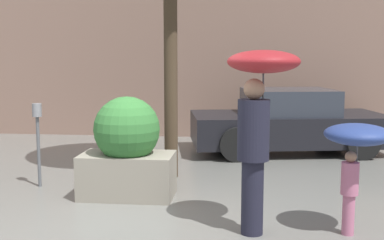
{
  "coord_description": "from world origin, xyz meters",
  "views": [
    {
      "loc": [
        1.45,
        -5.47,
        1.98
      ],
      "look_at": [
        0.72,
        1.6,
        1.05
      ],
      "focal_mm": 45.0,
      "sensor_mm": 36.0,
      "label": 1
    }
  ],
  "objects": [
    {
      "name": "parking_meter",
      "position": [
        -1.63,
        1.47,
        0.92
      ],
      "size": [
        0.14,
        0.14,
        1.29
      ],
      "color": "#595B60",
      "rests_on": "ground"
    },
    {
      "name": "ground_plane",
      "position": [
        0.0,
        0.0,
        0.0
      ],
      "size": [
        40.0,
        40.0,
        0.0
      ],
      "primitive_type": "plane",
      "color": "slate"
    },
    {
      "name": "planter_box",
      "position": [
        -0.15,
        1.08,
        0.69
      ],
      "size": [
        1.31,
        0.93,
        1.44
      ],
      "color": "gray",
      "rests_on": "ground"
    },
    {
      "name": "building_facade",
      "position": [
        0.0,
        6.5,
        3.0
      ],
      "size": [
        18.0,
        0.3,
        6.0
      ],
      "color": "#8C6B5B",
      "rests_on": "ground"
    },
    {
      "name": "parked_car_near",
      "position": [
        2.42,
        4.71,
        0.61
      ],
      "size": [
        4.25,
        2.57,
        1.32
      ],
      "rotation": [
        0.0,
        0.0,
        1.75
      ],
      "color": "black",
      "rests_on": "ground"
    },
    {
      "name": "person_child",
      "position": [
        2.72,
        -0.08,
        1.04
      ],
      "size": [
        0.73,
        0.73,
        1.25
      ],
      "rotation": [
        0.0,
        0.0,
        0.55
      ],
      "color": "#B76684",
      "rests_on": "ground"
    },
    {
      "name": "person_adult",
      "position": [
        1.64,
        -0.14,
        1.47
      ],
      "size": [
        0.81,
        0.81,
        2.06
      ],
      "rotation": [
        0.0,
        0.0,
        0.88
      ],
      "color": "#1E1E2D",
      "rests_on": "ground"
    }
  ]
}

